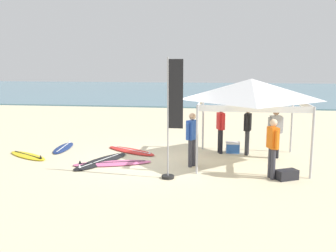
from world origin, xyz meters
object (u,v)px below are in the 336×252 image
(person_orange, at_px, (273,144))
(cooler_box, at_px, (233,147))
(surfboard_yellow, at_px, (28,156))
(gear_bag_near_tent, at_px, (287,175))
(person_blue, at_px, (192,136))
(person_grey, at_px, (275,130))
(person_black, at_px, (248,127))
(canopy_tent, at_px, (251,90))
(banner_flag, at_px, (172,124))
(surfboard_black, at_px, (101,161))
(surfboard_navy, at_px, (64,148))
(person_red, at_px, (221,126))
(surfboard_pink, at_px, (112,163))
(surfboard_red, at_px, (131,151))

(person_orange, distance_m, cooler_box, 3.26)
(surfboard_yellow, relative_size, gear_bag_near_tent, 3.36)
(person_blue, relative_size, gear_bag_near_tent, 2.85)
(person_grey, bearing_deg, person_orange, -99.31)
(person_blue, bearing_deg, person_black, 45.38)
(canopy_tent, xyz_separation_m, banner_flag, (-2.28, -2.19, -0.82))
(person_grey, relative_size, banner_flag, 0.50)
(surfboard_black, distance_m, person_black, 5.23)
(surfboard_navy, relative_size, person_red, 1.18)
(surfboard_navy, height_order, person_blue, person_blue)
(surfboard_navy, distance_m, cooler_box, 6.43)
(surfboard_yellow, bearing_deg, canopy_tent, 3.17)
(surfboard_pink, xyz_separation_m, person_black, (4.40, 1.97, 0.95))
(canopy_tent, relative_size, surfboard_pink, 1.29)
(surfboard_navy, xyz_separation_m, surfboard_pink, (2.52, -1.92, -0.00))
(surfboard_yellow, distance_m, surfboard_pink, 3.28)
(canopy_tent, bearing_deg, cooler_box, 111.81)
(person_black, bearing_deg, canopy_tent, -89.88)
(cooler_box, bearing_deg, banner_flag, -117.66)
(person_black, bearing_deg, cooler_box, 155.60)
(surfboard_pink, xyz_separation_m, person_grey, (5.30, 1.58, 0.95))
(surfboard_yellow, height_order, person_blue, person_blue)
(surfboard_red, xyz_separation_m, surfboard_pink, (-0.18, -1.79, -0.00))
(canopy_tent, relative_size, person_orange, 1.96)
(surfboard_navy, bearing_deg, person_red, 1.58)
(person_red, bearing_deg, surfboard_red, -174.86)
(person_grey, distance_m, person_red, 1.93)
(person_orange, distance_m, gear_bag_near_tent, 0.95)
(surfboard_red, relative_size, person_orange, 1.33)
(surfboard_pink, height_order, person_orange, person_orange)
(gear_bag_near_tent, bearing_deg, person_orange, 173.89)
(surfboard_pink, bearing_deg, person_red, 31.21)
(surfboard_pink, distance_m, person_black, 4.91)
(surfboard_black, relative_size, banner_flag, 0.78)
(canopy_tent, bearing_deg, banner_flag, -136.22)
(person_grey, distance_m, person_blue, 3.09)
(person_red, bearing_deg, gear_bag_near_tent, -57.23)
(person_orange, height_order, person_blue, same)
(canopy_tent, height_order, banner_flag, banner_flag)
(person_red, relative_size, person_black, 1.00)
(surfboard_navy, relative_size, cooler_box, 4.02)
(person_blue, height_order, banner_flag, banner_flag)
(surfboard_black, distance_m, gear_bag_near_tent, 5.87)
(surfboard_pink, bearing_deg, surfboard_navy, 142.64)
(person_grey, distance_m, cooler_box, 1.72)
(banner_flag, height_order, gear_bag_near_tent, banner_flag)
(surfboard_black, distance_m, cooler_box, 4.78)
(surfboard_navy, bearing_deg, surfboard_red, -2.73)
(surfboard_red, relative_size, person_blue, 1.33)
(person_blue, relative_size, person_black, 1.00)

